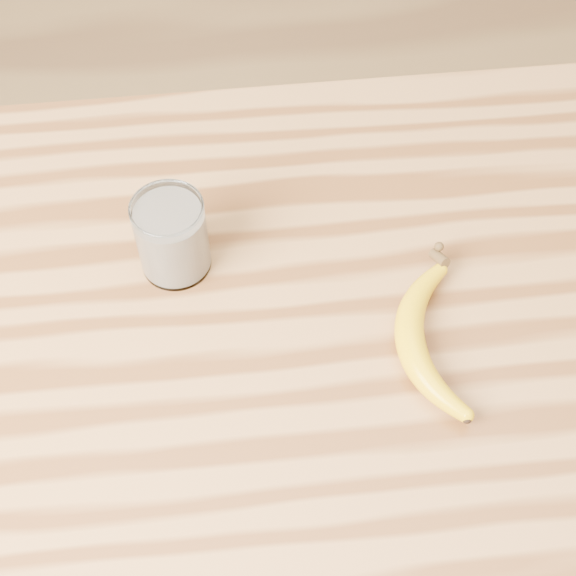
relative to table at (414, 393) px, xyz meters
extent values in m
plane|color=olive|center=(0.00, 0.00, -0.77)|extent=(4.00, 4.00, 0.00)
cube|color=#9E6C3B|center=(0.00, 0.00, 0.11)|extent=(1.20, 0.80, 0.04)
cylinder|color=brown|center=(-0.54, 0.34, -0.34)|extent=(0.06, 0.06, 0.86)
cylinder|color=white|center=(-0.26, 0.12, 0.18)|extent=(0.08, 0.08, 0.10)
torus|color=white|center=(-0.26, 0.12, 0.22)|extent=(0.08, 0.08, 0.00)
cylinder|color=silver|center=(-0.26, 0.12, 0.17)|extent=(0.07, 0.07, 0.08)
camera|label=1|loc=(-0.19, -0.41, 0.85)|focal=50.00mm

